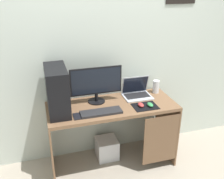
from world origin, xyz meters
name	(u,v)px	position (x,y,z in m)	size (l,w,h in m)	color
ground_plane	(112,162)	(0.00, 0.00, 0.00)	(8.00, 8.00, 0.00)	#9E9384
wall_back	(104,48)	(0.00, 0.32, 1.30)	(4.00, 0.05, 2.60)	beige
desk	(114,118)	(0.02, -0.01, 0.60)	(1.38, 0.56, 0.76)	brown
pc_tower	(57,90)	(-0.56, 0.02, 0.99)	(0.20, 0.45, 0.47)	black
monitor	(96,84)	(-0.14, 0.12, 0.97)	(0.56, 0.19, 0.40)	black
laptop	(137,92)	(0.34, 0.14, 0.80)	(0.32, 0.24, 0.23)	#B7BCC6
speaker	(156,87)	(0.59, 0.16, 0.83)	(0.07, 0.07, 0.15)	silver
keyboard	(101,112)	(-0.16, -0.15, 0.77)	(0.42, 0.14, 0.02)	#232326
mousepad	(145,106)	(0.32, -0.14, 0.76)	(0.26, 0.20, 0.01)	black
mouse_left	(141,105)	(0.28, -0.13, 0.78)	(0.06, 0.10, 0.03)	#B23333
mouse_right	(150,105)	(0.37, -0.15, 0.78)	(0.06, 0.10, 0.03)	#338C4C
cell_phone	(77,116)	(-0.40, -0.15, 0.76)	(0.07, 0.13, 0.01)	black
subwoofer	(107,148)	(-0.03, 0.11, 0.12)	(0.25, 0.25, 0.25)	silver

